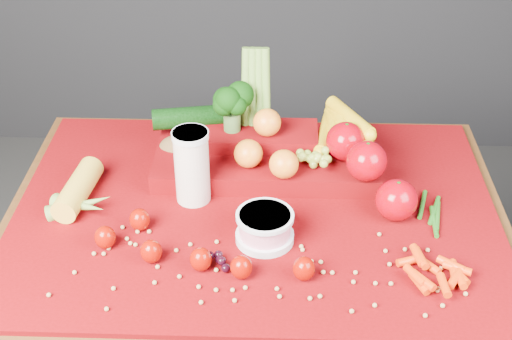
{
  "coord_description": "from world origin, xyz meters",
  "views": [
    {
      "loc": [
        0.04,
        -1.24,
        1.71
      ],
      "look_at": [
        0.0,
        0.02,
        0.85
      ],
      "focal_mm": 50.0,
      "sensor_mm": 36.0,
      "label": 1
    }
  ],
  "objects_px": {
    "milk_glass": "(192,164)",
    "produce_mound": "(284,149)",
    "table": "(256,246)",
    "yogurt_bowl": "(265,226)"
  },
  "relations": [
    {
      "from": "milk_glass",
      "to": "produce_mound",
      "type": "height_order",
      "value": "produce_mound"
    },
    {
      "from": "milk_glass",
      "to": "produce_mound",
      "type": "relative_size",
      "value": 0.29
    },
    {
      "from": "table",
      "to": "produce_mound",
      "type": "distance_m",
      "value": 0.23
    },
    {
      "from": "milk_glass",
      "to": "produce_mound",
      "type": "bearing_deg",
      "value": 30.44
    },
    {
      "from": "table",
      "to": "milk_glass",
      "type": "xyz_separation_m",
      "value": [
        -0.14,
        0.03,
        0.2
      ]
    },
    {
      "from": "table",
      "to": "produce_mound",
      "type": "relative_size",
      "value": 1.82
    },
    {
      "from": "produce_mound",
      "to": "milk_glass",
      "type": "bearing_deg",
      "value": -149.56
    },
    {
      "from": "table",
      "to": "produce_mound",
      "type": "bearing_deg",
      "value": 68.12
    },
    {
      "from": "produce_mound",
      "to": "yogurt_bowl",
      "type": "bearing_deg",
      "value": -98.36
    },
    {
      "from": "yogurt_bowl",
      "to": "produce_mound",
      "type": "distance_m",
      "value": 0.26
    }
  ]
}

